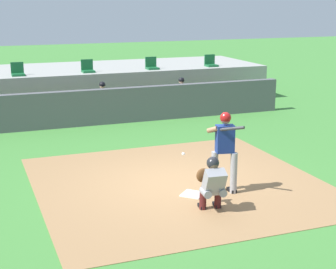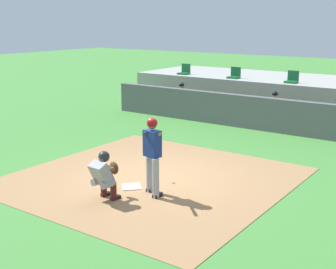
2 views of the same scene
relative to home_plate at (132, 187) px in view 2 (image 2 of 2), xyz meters
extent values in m
plane|color=#428438|center=(0.00, 0.80, -0.02)|extent=(80.00, 80.00, 0.00)
cube|color=#9E754C|center=(0.00, 0.80, -0.02)|extent=(6.40, 6.40, 0.01)
cube|color=white|center=(0.00, 0.00, 0.00)|extent=(0.62, 0.62, 0.02)
cylinder|color=#99999E|center=(0.52, 0.02, 0.44)|extent=(0.15, 0.15, 0.92)
cylinder|color=#99999E|center=(0.88, -0.20, 0.44)|extent=(0.15, 0.15, 0.92)
cube|color=navy|center=(0.70, -0.09, 1.20)|extent=(0.42, 0.31, 0.60)
sphere|color=#996B4C|center=(0.70, -0.09, 1.63)|extent=(0.21, 0.21, 0.21)
sphere|color=maroon|center=(0.70, -0.09, 1.66)|extent=(0.24, 0.24, 0.24)
cylinder|color=#996B4C|center=(0.44, -0.02, 1.41)|extent=(0.23, 0.26, 0.17)
cylinder|color=#996B4C|center=(0.64, -0.01, 1.41)|extent=(0.57, 0.25, 0.18)
cylinder|color=#333338|center=(0.63, -0.26, 1.45)|extent=(0.57, 0.71, 0.24)
cube|color=black|center=(0.52, 0.08, 0.02)|extent=(0.13, 0.27, 0.09)
cube|color=black|center=(0.87, -0.14, 0.02)|extent=(0.13, 0.27, 0.09)
cylinder|color=gray|center=(-0.14, -0.97, 0.40)|extent=(0.19, 0.33, 0.16)
cylinder|color=#4C1919|center=(-0.13, -0.82, 0.19)|extent=(0.14, 0.14, 0.42)
cube|color=black|center=(-0.12, -0.76, 0.02)|extent=(0.13, 0.25, 0.08)
cylinder|color=gray|center=(0.17, -1.00, 0.40)|extent=(0.19, 0.33, 0.16)
cylinder|color=#4C1919|center=(0.19, -0.85, 0.19)|extent=(0.14, 0.14, 0.42)
cube|color=black|center=(0.19, -0.79, 0.02)|extent=(0.13, 0.25, 0.08)
cube|color=gray|center=(0.01, -1.03, 0.62)|extent=(0.44, 0.47, 0.57)
cube|color=#2D2D33|center=(0.02, -0.91, 0.62)|extent=(0.40, 0.29, 0.45)
sphere|color=brown|center=(0.02, -0.95, 0.96)|extent=(0.21, 0.21, 0.21)
sphere|color=#232328|center=(0.02, -0.93, 0.98)|extent=(0.25, 0.25, 0.25)
cylinder|color=brown|center=(-0.01, -0.80, 0.62)|extent=(0.14, 0.46, 0.10)
ellipsoid|color=brown|center=(-0.03, -0.58, 0.62)|extent=(0.29, 0.15, 0.30)
sphere|color=white|center=(0.10, 0.78, 0.68)|extent=(0.07, 0.07, 0.07)
cube|color=#59595E|center=(0.00, 7.30, 0.58)|extent=(13.00, 0.30, 1.20)
cube|color=olive|center=(0.00, 8.30, 0.20)|extent=(11.80, 0.44, 0.45)
cylinder|color=#939399|center=(-4.23, 8.05, 0.47)|extent=(0.15, 0.40, 0.15)
cylinder|color=#939399|center=(-4.23, 7.85, 0.20)|extent=(0.13, 0.13, 0.45)
cube|color=maroon|center=(-4.23, 7.80, 0.02)|extent=(0.11, 0.24, 0.08)
cylinder|color=#939399|center=(-3.97, 8.05, 0.47)|extent=(0.15, 0.40, 0.15)
cylinder|color=#939399|center=(-3.97, 7.85, 0.20)|extent=(0.13, 0.13, 0.45)
cube|color=maroon|center=(-3.97, 7.80, 0.02)|extent=(0.11, 0.24, 0.08)
cube|color=gray|center=(-4.10, 8.27, 0.74)|extent=(0.36, 0.22, 0.54)
sphere|color=tan|center=(-4.10, 8.27, 1.13)|extent=(0.20, 0.20, 0.20)
sphere|color=black|center=(-4.10, 8.27, 1.17)|extent=(0.22, 0.22, 0.22)
cylinder|color=tan|center=(-4.30, 8.13, 0.63)|extent=(0.09, 0.41, 0.22)
cylinder|color=tan|center=(-3.90, 8.13, 0.63)|extent=(0.09, 0.41, 0.22)
cylinder|color=#939399|center=(-0.04, 8.05, 0.47)|extent=(0.15, 0.40, 0.15)
cylinder|color=#939399|center=(-0.04, 7.85, 0.20)|extent=(0.13, 0.13, 0.45)
cube|color=maroon|center=(-0.04, 7.80, 0.02)|extent=(0.11, 0.24, 0.08)
cylinder|color=#939399|center=(0.22, 8.05, 0.47)|extent=(0.15, 0.40, 0.15)
cylinder|color=#939399|center=(0.22, 7.85, 0.20)|extent=(0.13, 0.13, 0.45)
cube|color=maroon|center=(0.22, 7.80, 0.02)|extent=(0.11, 0.24, 0.08)
cube|color=gray|center=(0.09, 8.27, 0.74)|extent=(0.36, 0.22, 0.54)
sphere|color=tan|center=(0.09, 8.27, 1.13)|extent=(0.20, 0.20, 0.20)
sphere|color=black|center=(0.09, 8.27, 1.17)|extent=(0.22, 0.22, 0.22)
cylinder|color=tan|center=(-0.11, 8.13, 0.63)|extent=(0.09, 0.41, 0.22)
cylinder|color=tan|center=(0.29, 8.13, 0.63)|extent=(0.09, 0.41, 0.22)
cube|color=#9E9E99|center=(0.00, 11.70, 0.68)|extent=(15.00, 4.40, 1.40)
cube|color=#196033|center=(-5.20, 10.10, 1.42)|extent=(0.46, 0.46, 0.08)
cube|color=#196033|center=(-5.20, 10.30, 1.66)|extent=(0.46, 0.06, 0.40)
cube|color=#196033|center=(-2.60, 10.10, 1.42)|extent=(0.46, 0.46, 0.08)
cube|color=#196033|center=(-2.60, 10.30, 1.66)|extent=(0.46, 0.06, 0.40)
cube|color=#196033|center=(0.00, 10.10, 1.42)|extent=(0.46, 0.46, 0.08)
cube|color=#196033|center=(0.00, 10.30, 1.66)|extent=(0.46, 0.06, 0.40)
camera|label=1|loc=(-4.34, -9.92, 4.10)|focal=56.81mm
camera|label=2|loc=(6.72, -7.99, 3.87)|focal=49.58mm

